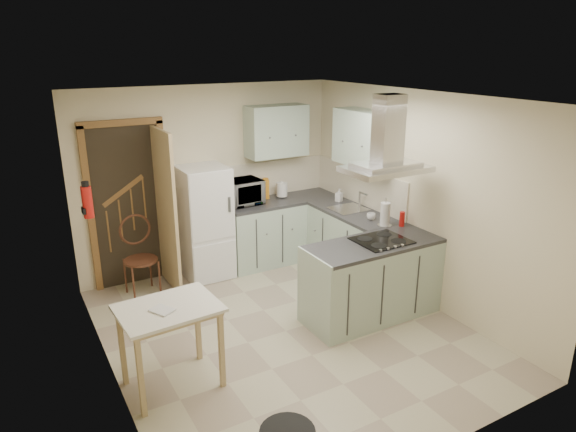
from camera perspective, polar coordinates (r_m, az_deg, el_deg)
floor at (r=5.75m, az=-0.24°, el=-12.65°), size 4.20×4.20×0.00m
ceiling at (r=4.95m, az=-0.28°, el=13.00°), size 4.20×4.20×0.00m
back_wall at (r=7.04m, az=-8.75°, el=4.09°), size 3.60×0.00×3.60m
left_wall at (r=4.66m, az=-19.95°, el=-4.39°), size 0.00×4.20×4.20m
right_wall at (r=6.26m, az=14.22°, el=1.92°), size 0.00×4.20×4.20m
doorway at (r=6.77m, az=-17.26°, el=1.11°), size 1.10×0.12×2.10m
fridge at (r=6.85m, az=-9.19°, el=-0.72°), size 0.60×0.60×1.50m
counter_back at (r=7.27m, az=-2.74°, el=-1.86°), size 1.08×0.60×0.90m
counter_right at (r=7.14m, az=5.77°, el=-2.31°), size 0.60×1.95×0.90m
splashback at (r=7.44m, az=-1.78°, el=4.28°), size 1.68×0.02×0.50m
wall_cabinet_back at (r=7.16m, az=-1.28°, el=9.43°), size 0.85×0.35×0.70m
wall_cabinet_right at (r=6.64m, az=8.43°, el=8.53°), size 0.35×0.90×0.70m
peninsula at (r=5.93m, az=9.34°, el=-6.98°), size 1.55×0.65×0.90m
hob at (r=5.81m, az=10.35°, el=-2.68°), size 0.58×0.50×0.01m
extractor_hood at (r=5.57m, az=10.82°, el=5.15°), size 0.90×0.55×0.10m
sink at (r=6.86m, az=6.73°, el=0.80°), size 0.45×0.40×0.01m
fire_extinguisher at (r=5.43m, az=-21.40°, el=1.44°), size 0.10×0.10×0.32m
drop_leaf_table at (r=4.86m, az=-12.83°, el=-13.97°), size 0.89×0.69×0.80m
bentwood_chair at (r=6.58m, az=-16.05°, el=-4.76°), size 0.44×0.44×0.92m
microwave at (r=7.01m, az=-5.50°, el=2.61°), size 0.63×0.44×0.34m
kettle at (r=7.33m, az=-0.69°, el=2.97°), size 0.20×0.20×0.23m
cereal_box at (r=7.32m, az=-2.45°, el=3.09°), size 0.13×0.19×0.27m
soap_bottle at (r=7.17m, az=5.69°, el=2.33°), size 0.11×0.11×0.18m
paper_towel at (r=6.26m, az=10.75°, el=0.22°), size 0.14×0.14×0.30m
cup at (r=6.47m, az=9.22°, el=-0.06°), size 0.11×0.11×0.08m
red_bottle at (r=6.30m, az=12.55°, el=-0.33°), size 0.07×0.07×0.18m
book at (r=4.54m, az=-14.50°, el=-10.07°), size 0.22×0.24×0.09m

